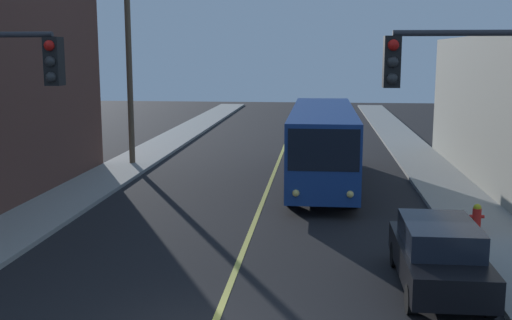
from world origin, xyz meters
The scene contains 8 objects.
sidewalk_left centered at (-7.25, 10.00, 0.07)m, with size 2.50×90.00×0.15m, color gray.
sidewalk_right centered at (7.25, 10.00, 0.07)m, with size 2.50×90.00×0.15m, color gray.
lane_stripe_center centered at (0.00, 15.00, 0.01)m, with size 0.16×60.00×0.01m, color #D8CC4C.
city_bus centered at (2.20, 15.18, 1.82)m, with size 2.60×12.17×3.20m.
parked_car_black centered at (4.88, 3.30, 0.84)m, with size 1.83×4.41×1.62m.
utility_pole_mid centered at (-7.11, 18.46, 5.53)m, with size 2.40×0.28×9.77m.
traffic_signal_right_corner centered at (5.41, 1.51, 4.30)m, with size 3.75×0.48×6.00m.
fire_hydrant centered at (6.85, 7.86, 0.58)m, with size 0.44×0.26×0.84m.
Camera 1 is at (2.07, -10.94, 5.46)m, focal length 43.57 mm.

